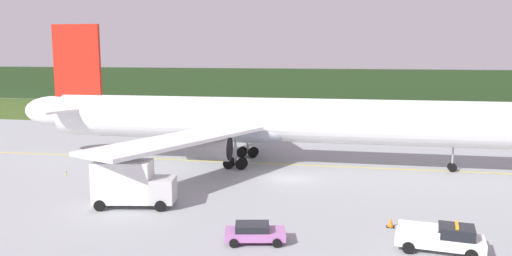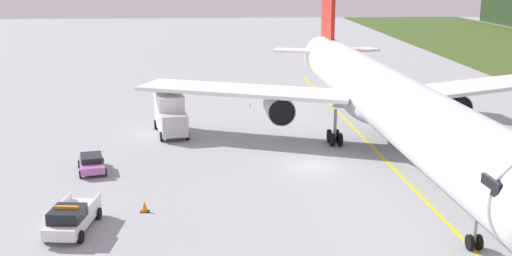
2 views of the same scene
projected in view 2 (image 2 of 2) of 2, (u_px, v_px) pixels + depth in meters
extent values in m
plane|color=#959A9C|center=(310.00, 166.00, 52.19)|extent=(320.00, 320.00, 0.00)
cube|color=yellow|center=(379.00, 154.00, 55.45)|extent=(81.86, 2.83, 0.01)
cylinder|color=white|center=(382.00, 96.00, 54.22)|extent=(51.31, 6.49, 4.91)
ellipsoid|color=white|center=(322.00, 52.00, 80.28)|extent=(7.96, 3.92, 3.68)
ellipsoid|color=#AEB6C2|center=(373.00, 106.00, 57.02)|extent=(11.64, 5.51, 2.70)
cube|color=white|center=(475.00, 86.00, 62.07)|extent=(13.38, 20.61, 0.35)
cylinder|color=#ABABAB|center=(451.00, 104.00, 60.31)|extent=(4.24, 2.66, 2.54)
cylinder|color=black|center=(460.00, 109.00, 58.25)|extent=(0.19, 2.34, 2.33)
cube|color=white|center=(245.00, 90.00, 60.13)|extent=(12.36, 20.81, 0.35)
cylinder|color=#ABABAB|center=(279.00, 108.00, 58.89)|extent=(4.24, 2.66, 2.54)
cylinder|color=black|center=(282.00, 113.00, 56.83)|extent=(0.19, 2.34, 2.33)
cube|color=red|center=(328.00, 8.00, 75.79)|extent=(6.01, 0.63, 9.84)
cube|color=white|center=(353.00, 50.00, 77.77)|extent=(4.66, 6.68, 0.28)
cube|color=white|center=(300.00, 51.00, 77.20)|extent=(4.35, 6.63, 0.28)
cylinder|color=gray|center=(476.00, 220.00, 36.23)|extent=(0.20, 0.20, 2.64)
cylinder|color=black|center=(479.00, 242.00, 36.57)|extent=(0.91, 0.25, 0.90)
cylinder|color=black|center=(470.00, 242.00, 36.52)|extent=(0.91, 0.25, 0.90)
cylinder|color=gray|center=(404.00, 122.00, 58.71)|extent=(0.28, 0.28, 2.64)
cylinder|color=black|center=(402.00, 138.00, 58.32)|extent=(1.21, 0.34, 1.20)
cylinder|color=black|center=(409.00, 138.00, 58.38)|extent=(1.21, 0.34, 1.20)
cylinder|color=black|center=(397.00, 134.00, 59.67)|extent=(1.21, 0.34, 1.20)
cylinder|color=black|center=(404.00, 134.00, 59.73)|extent=(1.21, 0.34, 1.20)
cylinder|color=gray|center=(335.00, 124.00, 58.15)|extent=(0.28, 0.28, 2.64)
cylinder|color=black|center=(340.00, 140.00, 57.82)|extent=(1.21, 0.34, 1.20)
cylinder|color=black|center=(332.00, 140.00, 57.76)|extent=(1.21, 0.34, 1.20)
cylinder|color=black|center=(337.00, 136.00, 59.17)|extent=(1.21, 0.34, 1.20)
cylinder|color=black|center=(329.00, 136.00, 59.11)|extent=(1.21, 0.34, 1.20)
cube|color=white|center=(73.00, 219.00, 39.19)|extent=(5.58, 2.56, 0.70)
cube|color=black|center=(67.00, 214.00, 38.08)|extent=(2.34, 2.05, 0.70)
cube|color=white|center=(94.00, 203.00, 40.26)|extent=(2.58, 0.38, 0.45)
cube|color=white|center=(65.00, 202.00, 40.35)|extent=(2.58, 0.38, 0.45)
cube|color=orange|center=(67.00, 207.00, 37.98)|extent=(0.35, 1.40, 0.16)
cylinder|color=black|center=(81.00, 237.00, 37.45)|extent=(0.78, 0.32, 0.76)
cylinder|color=black|center=(46.00, 236.00, 37.55)|extent=(0.78, 0.32, 0.76)
cylinder|color=black|center=(99.00, 214.00, 41.00)|extent=(0.78, 0.32, 0.76)
cylinder|color=black|center=(67.00, 213.00, 41.10)|extent=(0.78, 0.32, 0.76)
cube|color=#B9B8B9|center=(174.00, 125.00, 59.52)|extent=(2.34, 2.73, 2.00)
cube|color=silver|center=(169.00, 111.00, 62.41)|extent=(5.02, 3.28, 3.39)
cylinder|color=#99999E|center=(171.00, 131.00, 61.97)|extent=(0.77, 0.25, 1.04)
cylinder|color=#99999E|center=(169.00, 126.00, 63.71)|extent=(0.77, 0.25, 1.04)
cylinder|color=black|center=(187.00, 135.00, 60.06)|extent=(0.93, 0.43, 0.90)
cylinder|color=black|center=(162.00, 137.00, 59.46)|extent=(0.93, 0.43, 0.90)
cylinder|color=black|center=(180.00, 123.00, 64.64)|extent=(0.93, 0.43, 0.90)
cylinder|color=black|center=(156.00, 125.00, 64.04)|extent=(0.93, 0.43, 0.90)
cube|color=#AB66AC|center=(92.00, 165.00, 50.57)|extent=(4.32, 2.71, 0.55)
cube|color=black|center=(91.00, 158.00, 50.64)|extent=(2.56, 2.09, 0.45)
cylinder|color=black|center=(105.00, 172.00, 49.60)|extent=(0.63, 0.31, 0.60)
cylinder|color=black|center=(80.00, 174.00, 49.07)|extent=(0.63, 0.31, 0.60)
cylinder|color=black|center=(103.00, 162.00, 52.20)|extent=(0.63, 0.31, 0.60)
cylinder|color=black|center=(79.00, 164.00, 51.68)|extent=(0.63, 0.31, 0.60)
cube|color=black|center=(145.00, 211.00, 42.35)|extent=(0.57, 0.57, 0.03)
cone|color=orange|center=(145.00, 206.00, 42.27)|extent=(0.44, 0.44, 0.68)
cylinder|color=yellow|center=(250.00, 106.00, 73.88)|extent=(0.10, 0.10, 0.34)
sphere|color=blue|center=(250.00, 104.00, 73.83)|extent=(0.12, 0.12, 0.12)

